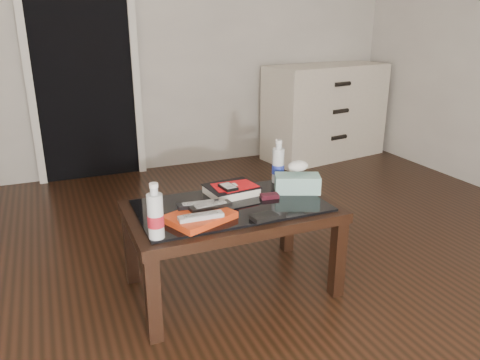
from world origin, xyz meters
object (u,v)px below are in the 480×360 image
(dresser, at_px, (325,112))
(textbook, at_px, (231,190))
(water_bottle_left, at_px, (155,211))
(tissue_box, at_px, (297,183))
(coffee_table, at_px, (231,217))
(water_bottle_right, at_px, (278,161))

(dresser, distance_m, textbook, 2.46)
(water_bottle_left, bearing_deg, dresser, 44.35)
(water_bottle_left, height_order, tissue_box, water_bottle_left)
(dresser, height_order, tissue_box, dresser)
(dresser, bearing_deg, coffee_table, -142.29)
(textbook, bearing_deg, tissue_box, -22.57)
(tissue_box, bearing_deg, water_bottle_left, -139.41)
(dresser, relative_size, textbook, 5.07)
(coffee_table, distance_m, tissue_box, 0.40)
(water_bottle_left, distance_m, water_bottle_right, 0.89)
(water_bottle_left, relative_size, water_bottle_right, 1.00)
(water_bottle_left, xyz_separation_m, water_bottle_right, (0.78, 0.42, 0.00))
(coffee_table, height_order, tissue_box, tissue_box)
(coffee_table, xyz_separation_m, water_bottle_left, (-0.42, -0.21, 0.18))
(coffee_table, relative_size, water_bottle_left, 4.20)
(textbook, distance_m, tissue_box, 0.35)
(textbook, height_order, tissue_box, tissue_box)
(coffee_table, relative_size, water_bottle_right, 4.20)
(coffee_table, distance_m, textbook, 0.17)
(coffee_table, bearing_deg, textbook, 67.95)
(tissue_box, bearing_deg, textbook, -173.01)
(water_bottle_right, relative_size, tissue_box, 1.03)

